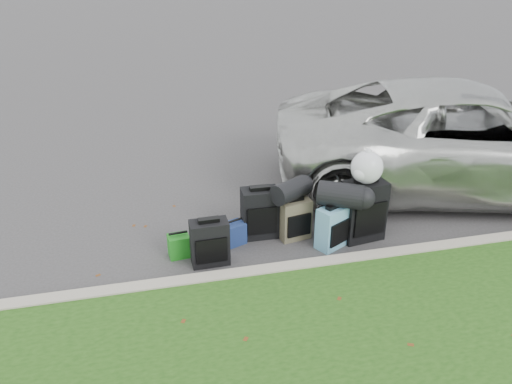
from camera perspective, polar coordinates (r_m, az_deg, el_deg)
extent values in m
plane|color=#383535|center=(6.81, 1.21, -4.80)|extent=(120.00, 120.00, 0.00)
cube|color=#9E937F|center=(5.96, 3.61, -8.94)|extent=(120.00, 0.18, 0.15)
imported|color=#B7B7B2|center=(8.53, 23.17, 5.74)|extent=(6.56, 4.31, 1.68)
cube|color=black|center=(6.09, -5.31, -5.78)|extent=(0.47, 0.26, 0.57)
cube|color=black|center=(6.61, 0.42, -2.42)|extent=(0.48, 0.30, 0.69)
cube|color=#47412F|center=(6.62, 4.42, -3.09)|extent=(0.44, 0.32, 0.55)
cube|color=teal|center=(6.47, 8.67, -4.03)|extent=(0.46, 0.39, 0.56)
cube|color=black|center=(6.68, 12.14, -2.09)|extent=(0.58, 0.40, 0.82)
cube|color=#1C791A|center=(6.35, -8.80, -6.10)|extent=(0.28, 0.23, 0.29)
cube|color=navy|center=(6.54, -2.56, -4.75)|extent=(0.33, 0.30, 0.30)
cylinder|color=black|center=(6.44, 4.00, 0.20)|extent=(0.58, 0.49, 0.27)
cylinder|color=black|center=(6.33, 9.66, -0.33)|extent=(0.64, 0.55, 0.31)
sphere|color=white|center=(6.42, 12.56, 2.76)|extent=(0.41, 0.41, 0.41)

